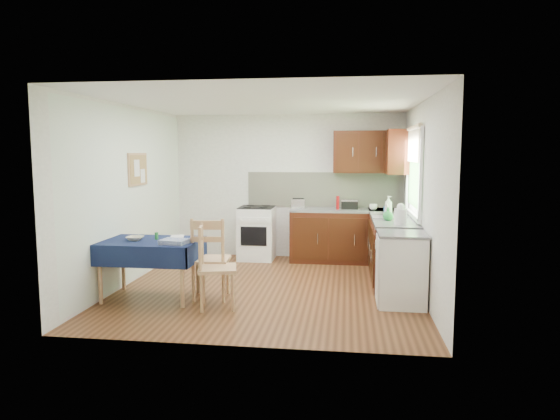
# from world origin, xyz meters

# --- Properties ---
(floor) EXTENTS (4.20, 4.20, 0.00)m
(floor) POSITION_xyz_m (0.00, 0.00, 0.00)
(floor) COLOR #492713
(floor) RESTS_ON ground
(ceiling) EXTENTS (4.00, 4.20, 0.02)m
(ceiling) POSITION_xyz_m (0.00, 0.00, 2.50)
(ceiling) COLOR white
(ceiling) RESTS_ON wall_back
(wall_back) EXTENTS (4.00, 0.02, 2.50)m
(wall_back) POSITION_xyz_m (0.00, 2.10, 1.25)
(wall_back) COLOR white
(wall_back) RESTS_ON ground
(wall_front) EXTENTS (4.00, 0.02, 2.50)m
(wall_front) POSITION_xyz_m (0.00, -2.10, 1.25)
(wall_front) COLOR white
(wall_front) RESTS_ON ground
(wall_left) EXTENTS (0.02, 4.20, 2.50)m
(wall_left) POSITION_xyz_m (-2.00, 0.00, 1.25)
(wall_left) COLOR white
(wall_left) RESTS_ON ground
(wall_right) EXTENTS (0.02, 4.20, 2.50)m
(wall_right) POSITION_xyz_m (2.00, 0.00, 1.25)
(wall_right) COLOR white
(wall_right) RESTS_ON ground
(base_cabinets) EXTENTS (1.90, 2.30, 0.86)m
(base_cabinets) POSITION_xyz_m (1.36, 1.26, 0.43)
(base_cabinets) COLOR black
(base_cabinets) RESTS_ON ground
(worktop_back) EXTENTS (1.90, 0.60, 0.04)m
(worktop_back) POSITION_xyz_m (1.05, 1.80, 0.88)
(worktop_back) COLOR slate
(worktop_back) RESTS_ON base_cabinets
(worktop_right) EXTENTS (0.60, 1.70, 0.04)m
(worktop_right) POSITION_xyz_m (1.70, 0.65, 0.88)
(worktop_right) COLOR slate
(worktop_right) RESTS_ON base_cabinets
(worktop_corner) EXTENTS (0.60, 0.60, 0.04)m
(worktop_corner) POSITION_xyz_m (1.70, 1.80, 0.88)
(worktop_corner) COLOR slate
(worktop_corner) RESTS_ON base_cabinets
(splashback) EXTENTS (2.70, 0.02, 0.60)m
(splashback) POSITION_xyz_m (0.65, 2.08, 1.20)
(splashback) COLOR beige
(splashback) RESTS_ON wall_back
(upper_cabinets) EXTENTS (1.20, 0.85, 0.70)m
(upper_cabinets) POSITION_xyz_m (1.52, 1.80, 1.85)
(upper_cabinets) COLOR black
(upper_cabinets) RESTS_ON wall_back
(stove) EXTENTS (0.60, 0.61, 0.92)m
(stove) POSITION_xyz_m (-0.50, 1.80, 0.46)
(stove) COLOR white
(stove) RESTS_ON ground
(window) EXTENTS (0.04, 1.48, 1.26)m
(window) POSITION_xyz_m (1.97, 0.70, 1.65)
(window) COLOR #2E5D26
(window) RESTS_ON wall_right
(fridge) EXTENTS (0.58, 0.60, 0.89)m
(fridge) POSITION_xyz_m (1.70, -0.55, 0.44)
(fridge) COLOR white
(fridge) RESTS_ON ground
(corkboard) EXTENTS (0.04, 0.62, 0.47)m
(corkboard) POSITION_xyz_m (-1.97, 0.30, 1.60)
(corkboard) COLOR tan
(corkboard) RESTS_ON wall_left
(dining_table) EXTENTS (1.23, 0.84, 0.75)m
(dining_table) POSITION_xyz_m (-1.41, -0.69, 0.64)
(dining_table) COLOR #0E193B
(dining_table) RESTS_ON ground
(chair_far) EXTENTS (0.50, 0.50, 1.04)m
(chair_far) POSITION_xyz_m (-0.66, -0.63, 0.55)
(chair_far) COLOR tan
(chair_far) RESTS_ON ground
(chair_near) EXTENTS (0.53, 0.53, 1.00)m
(chair_near) POSITION_xyz_m (-0.52, -0.96, 0.53)
(chair_near) COLOR tan
(chair_near) RESTS_ON ground
(toaster) EXTENTS (0.23, 0.14, 0.18)m
(toaster) POSITION_xyz_m (0.22, 1.78, 0.98)
(toaster) COLOR silver
(toaster) RESTS_ON worktop_back
(sandwich_press) EXTENTS (0.27, 0.24, 0.16)m
(sandwich_press) POSITION_xyz_m (1.08, 1.83, 0.98)
(sandwich_press) COLOR black
(sandwich_press) RESTS_ON worktop_back
(sauce_bottle) EXTENTS (0.05, 0.05, 0.22)m
(sauce_bottle) POSITION_xyz_m (0.89, 1.69, 1.01)
(sauce_bottle) COLOR #B10E10
(sauce_bottle) RESTS_ON worktop_back
(yellow_packet) EXTENTS (0.13, 0.10, 0.15)m
(yellow_packet) POSITION_xyz_m (1.07, 1.96, 0.98)
(yellow_packet) COLOR gold
(yellow_packet) RESTS_ON worktop_back
(dish_rack) EXTENTS (0.44, 0.34, 0.21)m
(dish_rack) POSITION_xyz_m (1.63, 0.68, 0.92)
(dish_rack) COLOR gray
(dish_rack) RESTS_ON worktop_right
(kettle) EXTENTS (0.17, 0.17, 0.28)m
(kettle) POSITION_xyz_m (1.74, 0.07, 1.02)
(kettle) COLOR white
(kettle) RESTS_ON worktop_right
(cup) EXTENTS (0.16, 0.16, 0.10)m
(cup) POSITION_xyz_m (1.47, 1.68, 0.95)
(cup) COLOR white
(cup) RESTS_ON worktop_back
(soap_bottle_a) EXTENTS (0.17, 0.17, 0.30)m
(soap_bottle_a) POSITION_xyz_m (1.64, 0.89, 1.05)
(soap_bottle_a) COLOR white
(soap_bottle_a) RESTS_ON worktop_right
(soap_bottle_b) EXTENTS (0.11, 0.11, 0.19)m
(soap_bottle_b) POSITION_xyz_m (1.65, 1.09, 0.99)
(soap_bottle_b) COLOR #1C61A8
(soap_bottle_b) RESTS_ON worktop_right
(soap_bottle_c) EXTENTS (0.18, 0.18, 0.18)m
(soap_bottle_c) POSITION_xyz_m (1.60, 0.43, 0.99)
(soap_bottle_c) COLOR #268B3D
(soap_bottle_c) RESTS_ON worktop_right
(plate_bowl) EXTENTS (0.21, 0.21, 0.05)m
(plate_bowl) POSITION_xyz_m (-1.59, -0.73, 0.77)
(plate_bowl) COLOR beige
(plate_bowl) RESTS_ON dining_table
(book) EXTENTS (0.23, 0.27, 0.02)m
(book) POSITION_xyz_m (-1.22, -0.47, 0.75)
(book) COLOR white
(book) RESTS_ON dining_table
(spice_jar) EXTENTS (0.04, 0.04, 0.09)m
(spice_jar) POSITION_xyz_m (-1.35, -0.62, 0.79)
(spice_jar) COLOR #248537
(spice_jar) RESTS_ON dining_table
(tea_towel) EXTENTS (0.34, 0.29, 0.06)m
(tea_towel) POSITION_xyz_m (-1.02, -0.89, 0.77)
(tea_towel) COLOR navy
(tea_towel) RESTS_ON dining_table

